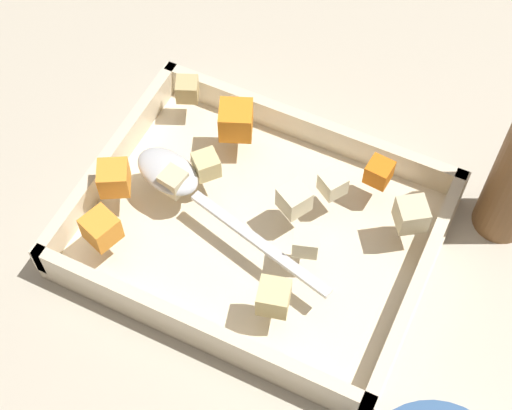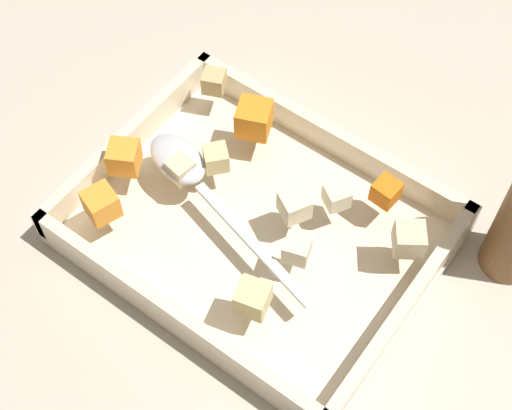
% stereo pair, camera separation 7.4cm
% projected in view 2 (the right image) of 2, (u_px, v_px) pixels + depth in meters
% --- Properties ---
extents(ground_plane, '(4.00, 4.00, 0.00)m').
position_uv_depth(ground_plane, '(251.00, 245.00, 0.79)').
color(ground_plane, '#BCB29E').
extents(baking_dish, '(0.35, 0.27, 0.05)m').
position_uv_depth(baking_dish, '(256.00, 229.00, 0.78)').
color(baking_dish, beige).
rests_on(baking_dish, ground_plane).
extents(carrot_chunk_near_left, '(0.04, 0.04, 0.03)m').
position_uv_depth(carrot_chunk_near_left, '(254.00, 119.00, 0.79)').
color(carrot_chunk_near_left, orange).
rests_on(carrot_chunk_near_left, baking_dish).
extents(carrot_chunk_rim_edge, '(0.04, 0.04, 0.03)m').
position_uv_depth(carrot_chunk_rim_edge, '(101.00, 204.00, 0.74)').
color(carrot_chunk_rim_edge, orange).
rests_on(carrot_chunk_rim_edge, baking_dish).
extents(carrot_chunk_under_handle, '(0.04, 0.04, 0.03)m').
position_uv_depth(carrot_chunk_under_handle, '(124.00, 157.00, 0.77)').
color(carrot_chunk_under_handle, orange).
rests_on(carrot_chunk_under_handle, baking_dish).
extents(carrot_chunk_corner_sw, '(0.03, 0.03, 0.02)m').
position_uv_depth(carrot_chunk_corner_sw, '(386.00, 192.00, 0.75)').
color(carrot_chunk_corner_sw, orange).
rests_on(carrot_chunk_corner_sw, baking_dish).
extents(potato_chunk_mid_right, '(0.04, 0.04, 0.03)m').
position_uv_depth(potato_chunk_mid_right, '(295.00, 205.00, 0.74)').
color(potato_chunk_mid_right, beige).
rests_on(potato_chunk_mid_right, baking_dish).
extents(potato_chunk_far_left, '(0.03, 0.03, 0.02)m').
position_uv_depth(potato_chunk_far_left, '(297.00, 249.00, 0.71)').
color(potato_chunk_far_left, beige).
rests_on(potato_chunk_far_left, baking_dish).
extents(potato_chunk_corner_nw, '(0.03, 0.03, 0.02)m').
position_uv_depth(potato_chunk_corner_nw, '(337.00, 196.00, 0.75)').
color(potato_chunk_corner_nw, beige).
rests_on(potato_chunk_corner_nw, baking_dish).
extents(potato_chunk_near_right, '(0.04, 0.04, 0.03)m').
position_uv_depth(potato_chunk_near_right, '(409.00, 239.00, 0.72)').
color(potato_chunk_near_right, beige).
rests_on(potato_chunk_near_right, baking_dish).
extents(potato_chunk_corner_se, '(0.03, 0.03, 0.03)m').
position_uv_depth(potato_chunk_corner_se, '(253.00, 298.00, 0.69)').
color(potato_chunk_corner_se, '#E0CC89').
rests_on(potato_chunk_corner_se, baking_dish).
extents(potato_chunk_mid_left, '(0.03, 0.03, 0.02)m').
position_uv_depth(potato_chunk_mid_left, '(216.00, 158.00, 0.77)').
color(potato_chunk_mid_left, '#E0CC89').
rests_on(potato_chunk_mid_left, baking_dish).
extents(potato_chunk_heap_top, '(0.03, 0.03, 0.02)m').
position_uv_depth(potato_chunk_heap_top, '(214.00, 81.00, 0.82)').
color(potato_chunk_heap_top, tan).
rests_on(potato_chunk_heap_top, baking_dish).
extents(potato_chunk_front_center, '(0.03, 0.03, 0.02)m').
position_uv_depth(potato_chunk_front_center, '(180.00, 170.00, 0.76)').
color(potato_chunk_front_center, beige).
rests_on(potato_chunk_front_center, baking_dish).
extents(serving_spoon, '(0.24, 0.09, 0.02)m').
position_uv_depth(serving_spoon, '(186.00, 168.00, 0.77)').
color(serving_spoon, silver).
rests_on(serving_spoon, baking_dish).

